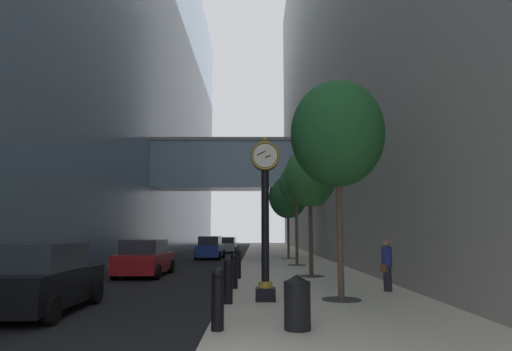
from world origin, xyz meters
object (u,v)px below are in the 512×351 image
Objects in this scene: bollard_nearest at (219,297)px; car_red_far at (147,258)px; bollard_fourth at (239,263)px; car_black_mid at (44,279)px; street_tree_far at (289,196)px; car_blue_near at (212,248)px; bollard_second at (230,280)px; street_clock at (267,209)px; pedestrian_walking at (388,264)px; street_tree_mid_near at (311,178)px; trash_bin at (299,301)px; street_tree_near at (339,134)px; car_silver_trailing at (229,245)px; bollard_third at (236,270)px; street_tree_mid_far at (297,184)px.

bollard_nearest is 0.25× the size of car_red_far.
bollard_fourth is 8.32m from car_black_mid.
car_black_mid is (-7.79, -20.79, -3.87)m from street_tree_far.
car_red_far is (-1.67, -13.17, -0.02)m from car_blue_near.
bollard_second is 9.82m from car_red_far.
car_red_far is at bearing 123.61° from street_clock.
pedestrian_walking reaches higher than car_blue_near.
street_tree_mid_near is 1.20× the size of car_red_far.
car_red_far reaches higher than trash_bin.
street_tree_near is (3.13, 0.66, 4.12)m from bollard_second.
street_tree_near is at bearing -80.61° from car_silver_trailing.
street_tree_near is at bearing -38.21° from bollard_third.
pedestrian_walking is (1.84, 1.74, -3.88)m from street_tree_near.
bollard_third is at bearing 38.98° from car_black_mid.
car_black_mid is at bearing 151.86° from bollard_nearest.
street_tree_near is at bearing 4.44° from street_clock.
street_tree_far reaches higher than pedestrian_walking.
street_tree_near reaches higher than trash_bin.
street_clock is 10.08m from car_red_far.
trash_bin is 35.89m from car_silver_trailing.
trash_bin is (1.55, -3.06, -0.08)m from bollard_second.
street_tree_mid_near reaches higher than bollard_fourth.
street_tree_far is (3.13, 17.02, 3.94)m from bollard_third.
bollard_second is 3.13m from bollard_third.
bollard_third is 0.19× the size of street_tree_near.
street_tree_mid_far is 0.95× the size of street_tree_far.
pedestrian_walking is (1.84, -4.75, -3.43)m from street_tree_mid_near.
bollard_third is 1.13× the size of trash_bin.
street_tree_far is at bearing 77.29° from bollard_fourth.
trash_bin is at bearing -122.11° from pedestrian_walking.
bollard_third is at bearing 171.72° from pedestrian_walking.
bollard_nearest is at bearing -97.67° from street_tree_far.
street_tree_near is at bearing -60.74° from bollard_fourth.
bollard_second reaches higher than trash_bin.
street_tree_mid_near reaches higher than car_black_mid.
street_tree_mid_near is 1.26× the size of car_silver_trailing.
bollard_third is 0.20× the size of street_tree_mid_far.
street_tree_near is 1.51× the size of car_black_mid.
street_tree_near is 1.07× the size of street_tree_mid_far.
street_clock reaches higher than bollard_second.
bollard_third is at bearing 90.00° from bollard_second.
car_blue_near is at bearing 100.08° from street_clock.
street_tree_mid_far is at bearing 99.28° from pedestrian_walking.
bollard_nearest is at bearing -131.96° from pedestrian_walking.
bollard_fourth is 0.19× the size of street_tree_far.
car_silver_trailing is (2.32, 23.90, -0.05)m from car_red_far.
pedestrian_walking reaches higher than trash_bin.
bollard_nearest is at bearing -90.00° from bollard_fourth.
street_tree_near is at bearing -46.71° from car_red_far.
car_black_mid is (-7.79, -14.29, -4.04)m from street_tree_mid_far.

